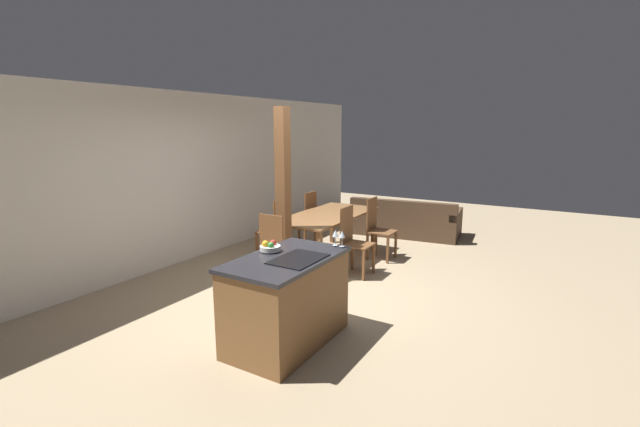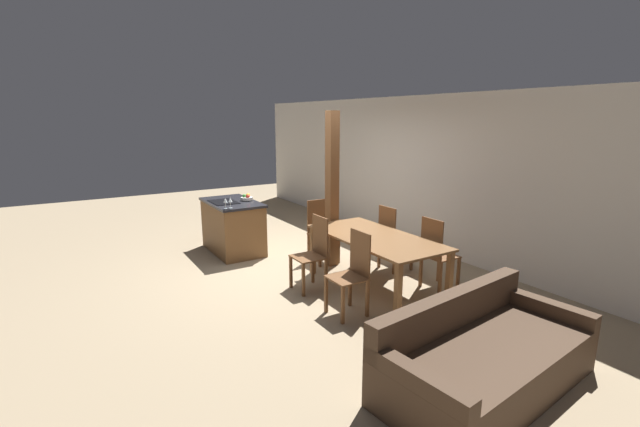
{
  "view_description": "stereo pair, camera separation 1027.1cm",
  "coord_description": "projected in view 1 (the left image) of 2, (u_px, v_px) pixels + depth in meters",
  "views": [
    {
      "loc": [
        -4.49,
        -2.81,
        2.16
      ],
      "look_at": [
        0.6,
        0.2,
        0.95
      ],
      "focal_mm": 24.0,
      "sensor_mm": 36.0,
      "label": 1
    },
    {
      "loc": [
        5.78,
        -2.99,
        2.32
      ],
      "look_at": [
        0.6,
        0.2,
        0.95
      ],
      "focal_mm": 24.0,
      "sensor_mm": 36.0,
      "label": 2
    }
  ],
  "objects": [
    {
      "name": "ground_plane",
      "position": [
        310.0,
        293.0,
        5.62
      ],
      "size": [
        16.0,
        16.0,
        0.0
      ],
      "primitive_type": "plane",
      "color": "#9E896B"
    },
    {
      "name": "wall_back",
      "position": [
        170.0,
        180.0,
        6.63
      ],
      "size": [
        11.2,
        0.08,
        2.7
      ],
      "color": "silver",
      "rests_on": "ground_plane"
    },
    {
      "name": "kitchen_island",
      "position": [
        287.0,
        300.0,
        4.27
      ],
      "size": [
        1.31,
        0.77,
        0.91
      ],
      "color": "brown",
      "rests_on": "ground_plane"
    },
    {
      "name": "fruit_bowl",
      "position": [
        270.0,
        247.0,
        4.36
      ],
      "size": [
        0.21,
        0.21,
        0.11
      ],
      "color": "silver",
      "rests_on": "kitchen_island"
    },
    {
      "name": "wine_glass_near",
      "position": [
        342.0,
        235.0,
        4.49
      ],
      "size": [
        0.07,
        0.07,
        0.17
      ],
      "color": "silver",
      "rests_on": "kitchen_island"
    },
    {
      "name": "wine_glass_middle",
      "position": [
        335.0,
        234.0,
        4.53
      ],
      "size": [
        0.07,
        0.07,
        0.17
      ],
      "color": "silver",
      "rests_on": "kitchen_island"
    },
    {
      "name": "dining_table",
      "position": [
        327.0,
        219.0,
        6.98
      ],
      "size": [
        2.02,
        0.97,
        0.76
      ],
      "color": "brown",
      "rests_on": "ground_plane"
    },
    {
      "name": "dining_chair_near_left",
      "position": [
        353.0,
        240.0,
        6.27
      ],
      "size": [
        0.4,
        0.4,
        1.01
      ],
      "color": "brown",
      "rests_on": "ground_plane"
    },
    {
      "name": "dining_chair_near_right",
      "position": [
        378.0,
        227.0,
        7.04
      ],
      "size": [
        0.4,
        0.4,
        1.01
      ],
      "color": "brown",
      "rests_on": "ground_plane"
    },
    {
      "name": "dining_chair_far_left",
      "position": [
        276.0,
        228.0,
        6.98
      ],
      "size": [
        0.4,
        0.4,
        1.01
      ],
      "rotation": [
        0.0,
        0.0,
        3.14
      ],
      "color": "brown",
      "rests_on": "ground_plane"
    },
    {
      "name": "dining_chair_far_right",
      "position": [
        306.0,
        218.0,
        7.74
      ],
      "size": [
        0.4,
        0.4,
        1.01
      ],
      "rotation": [
        0.0,
        0.0,
        3.14
      ],
      "color": "brown",
      "rests_on": "ground_plane"
    },
    {
      "name": "dining_chair_head_end",
      "position": [
        276.0,
        248.0,
        5.83
      ],
      "size": [
        0.4,
        0.4,
        1.01
      ],
      "rotation": [
        0.0,
        0.0,
        1.57
      ],
      "color": "brown",
      "rests_on": "ground_plane"
    },
    {
      "name": "couch",
      "position": [
        406.0,
        222.0,
        8.66
      ],
      "size": [
        1.17,
        2.17,
        0.75
      ],
      "rotation": [
        0.0,
        0.0,
        1.68
      ],
      "color": "#473323",
      "rests_on": "ground_plane"
    },
    {
      "name": "timber_post",
      "position": [
        283.0,
        196.0,
        5.93
      ],
      "size": [
        0.16,
        0.16,
        2.42
      ],
      "color": "brown",
      "rests_on": "ground_plane"
    }
  ]
}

